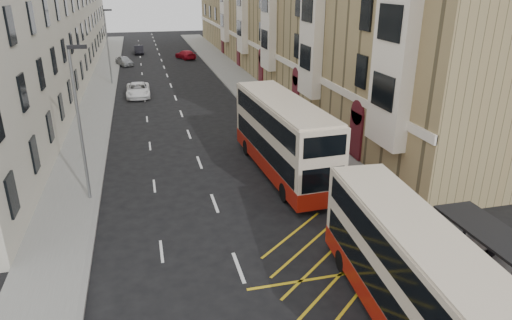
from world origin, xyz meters
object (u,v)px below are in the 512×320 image
object	(u,v)px
pedestrian_mid	(489,265)
car_silver	(124,61)
car_red	(186,55)
street_lamp_far	(108,43)
street_lamp_near	(79,117)
white_van	(138,90)
bus_shelter	(498,253)
pedestrian_near	(448,246)
pedestrian_far	(379,223)
double_decker_front	(407,271)
double_decker_rear	(283,137)
car_dark	(139,50)

from	to	relation	value
pedestrian_mid	car_silver	bearing A→B (deg)	110.51
pedestrian_mid	car_red	world-z (taller)	pedestrian_mid
street_lamp_far	pedestrian_mid	bearing A→B (deg)	-70.00
car_silver	car_red	xyz separation A→B (m)	(8.84, 3.89, -0.02)
street_lamp_near	pedestrian_mid	world-z (taller)	street_lamp_near
street_lamp_near	white_van	size ratio (longest dim) A/B	1.61
pedestrian_mid	white_van	xyz separation A→B (m)	(-12.39, 35.11, -0.41)
bus_shelter	street_lamp_far	bearing A→B (deg)	109.12
pedestrian_near	pedestrian_mid	size ratio (longest dim) A/B	0.83
bus_shelter	pedestrian_mid	world-z (taller)	bus_shelter
street_lamp_far	car_silver	bearing A→B (deg)	84.77
street_lamp_far	pedestrian_far	bearing A→B (deg)	-71.37
white_van	pedestrian_far	bearing A→B (deg)	-71.82
street_lamp_near	double_decker_front	bearing A→B (deg)	-48.09
pedestrian_near	car_silver	size ratio (longest dim) A/B	0.41
pedestrian_mid	pedestrian_far	xyz separation A→B (m)	(-2.44, 3.93, -0.03)
double_decker_rear	double_decker_front	bearing A→B (deg)	-92.24
car_silver	street_lamp_near	bearing A→B (deg)	-112.38
car_silver	car_dark	xyz separation A→B (m)	(2.11, 10.64, -0.00)
street_lamp_far	white_van	world-z (taller)	street_lamp_far
white_van	car_red	world-z (taller)	white_van
double_decker_rear	white_van	xyz separation A→B (m)	(-8.24, 22.42, -1.64)
double_decker_front	car_dark	distance (m)	66.08
car_red	white_van	bearing A→B (deg)	52.31
double_decker_front	white_van	size ratio (longest dim) A/B	2.01
pedestrian_mid	car_dark	size ratio (longest dim) A/B	0.48
double_decker_front	pedestrian_far	xyz separation A→B (m)	(1.59, 4.66, -0.93)
street_lamp_near	pedestrian_far	bearing A→B (deg)	-31.33
pedestrian_near	white_van	distance (m)	35.43
double_decker_rear	car_dark	size ratio (longest dim) A/B	2.92
street_lamp_near	car_red	xyz separation A→B (m)	(9.99, 46.44, -4.00)
street_lamp_far	car_silver	world-z (taller)	street_lamp_far
pedestrian_mid	white_van	bearing A→B (deg)	115.45
pedestrian_far	car_red	xyz separation A→B (m)	(-2.74, 54.19, -0.43)
double_decker_rear	pedestrian_near	world-z (taller)	double_decker_rear
bus_shelter	pedestrian_near	world-z (taller)	bus_shelter
double_decker_front	double_decker_rear	distance (m)	13.43
car_red	double_decker_rear	bearing A→B (deg)	71.01
street_lamp_near	car_silver	distance (m)	42.75
pedestrian_near	white_van	size ratio (longest dim) A/B	0.32
bus_shelter	car_red	xyz separation A→B (m)	(-4.71, 58.83, -1.50)
street_lamp_near	car_red	distance (m)	47.67
pedestrian_mid	car_red	distance (m)	58.35
bus_shelter	street_lamp_far	xyz separation A→B (m)	(-14.69, 42.39, 2.50)
street_lamp_far	car_red	distance (m)	19.65
street_lamp_near	white_van	xyz separation A→B (m)	(2.77, 23.44, -3.95)
double_decker_rear	car_dark	distance (m)	52.77
street_lamp_near	white_van	bearing A→B (deg)	83.25
bus_shelter	car_red	world-z (taller)	bus_shelter
street_lamp_far	pedestrian_near	bearing A→B (deg)	-69.87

